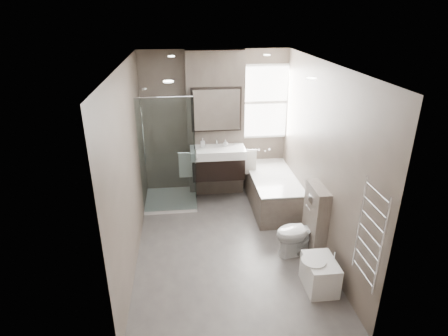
{
  "coord_description": "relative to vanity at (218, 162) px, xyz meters",
  "views": [
    {
      "loc": [
        -0.58,
        -4.61,
        3.23
      ],
      "look_at": [
        -0.04,
        0.15,
        1.17
      ],
      "focal_mm": 30.0,
      "sensor_mm": 36.0,
      "label": 1
    }
  ],
  "objects": [
    {
      "name": "room",
      "position": [
        0.0,
        -1.43,
        0.56
      ],
      "size": [
        2.7,
        3.9,
        2.7
      ],
      "color": "#585451",
      "rests_on": "ground"
    },
    {
      "name": "vanity_pier",
      "position": [
        0.0,
        0.35,
        0.56
      ],
      "size": [
        1.0,
        0.25,
        2.6
      ],
      "primitive_type": "cube",
      "color": "#60554B",
      "rests_on": "ground"
    },
    {
      "name": "vanity",
      "position": [
        0.0,
        0.0,
        0.0
      ],
      "size": [
        0.95,
        0.47,
        0.66
      ],
      "color": "black",
      "rests_on": "vanity_pier"
    },
    {
      "name": "mirror_cabinet",
      "position": [
        0.0,
        0.19,
        0.89
      ],
      "size": [
        0.86,
        0.08,
        0.76
      ],
      "color": "black",
      "rests_on": "vanity_pier"
    },
    {
      "name": "towel_left",
      "position": [
        -0.56,
        -0.02,
        -0.02
      ],
      "size": [
        0.24,
        0.06,
        0.44
      ],
      "primitive_type": "cube",
      "color": "silver",
      "rests_on": "vanity_pier"
    },
    {
      "name": "towel_right",
      "position": [
        0.56,
        -0.02,
        -0.02
      ],
      "size": [
        0.24,
        0.06,
        0.44
      ],
      "primitive_type": "cube",
      "color": "silver",
      "rests_on": "vanity_pier"
    },
    {
      "name": "shower_enclosure",
      "position": [
        -0.75,
        -0.08,
        -0.25
      ],
      "size": [
        0.9,
        0.9,
        2.0
      ],
      "color": "white",
      "rests_on": "ground"
    },
    {
      "name": "bathtub",
      "position": [
        0.92,
        -0.33,
        -0.43
      ],
      "size": [
        0.75,
        1.6,
        0.57
      ],
      "color": "#60554B",
      "rests_on": "ground"
    },
    {
      "name": "window",
      "position": [
        0.9,
        0.45,
        0.93
      ],
      "size": [
        0.98,
        0.06,
        1.33
      ],
      "color": "white",
      "rests_on": "room"
    },
    {
      "name": "toilet",
      "position": [
        0.97,
        -1.73,
        -0.4
      ],
      "size": [
        0.73,
        0.51,
        0.68
      ],
      "primitive_type": "imported",
      "rotation": [
        0.0,
        0.0,
        -1.37
      ],
      "color": "white",
      "rests_on": "ground"
    },
    {
      "name": "cistern_box",
      "position": [
        1.21,
        -1.68,
        -0.24
      ],
      "size": [
        0.19,
        0.55,
        1.0
      ],
      "color": "#60554B",
      "rests_on": "ground"
    },
    {
      "name": "bidet",
      "position": [
        1.01,
        -2.47,
        -0.53
      ],
      "size": [
        0.43,
        0.5,
        0.52
      ],
      "color": "white",
      "rests_on": "ground"
    },
    {
      "name": "towel_radiator",
      "position": [
        1.25,
        -3.03,
        0.38
      ],
      "size": [
        0.03,
        0.49,
        1.1
      ],
      "color": "silver",
      "rests_on": "room"
    },
    {
      "name": "soap_bottle_a",
      "position": [
        -0.25,
        0.06,
        0.34
      ],
      "size": [
        0.07,
        0.08,
        0.16
      ],
      "primitive_type": "imported",
      "color": "white",
      "rests_on": "vanity"
    },
    {
      "name": "soap_bottle_b",
      "position": [
        0.15,
        0.09,
        0.32
      ],
      "size": [
        0.09,
        0.09,
        0.12
      ],
      "primitive_type": "imported",
      "color": "white",
      "rests_on": "vanity"
    }
  ]
}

